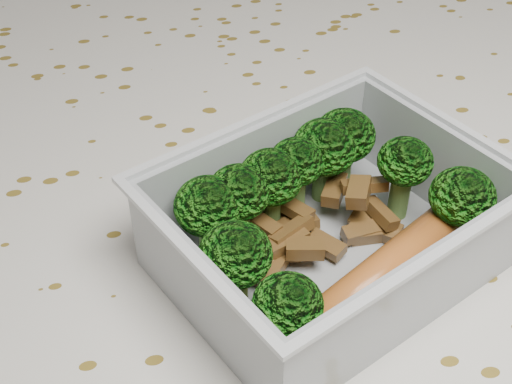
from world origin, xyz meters
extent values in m
cube|color=brown|center=(0.00, 0.00, 0.73)|extent=(1.40, 0.90, 0.04)
cube|color=silver|center=(0.00, 0.00, 0.75)|extent=(1.46, 0.96, 0.01)
cube|color=silver|center=(0.00, 0.48, 0.66)|extent=(1.46, 0.01, 0.18)
cube|color=silver|center=(0.03, -0.04, 0.76)|extent=(0.21, 0.19, 0.00)
cube|color=silver|center=(0.00, 0.02, 0.79)|extent=(0.16, 0.07, 0.06)
cube|color=silver|center=(0.06, -0.10, 0.79)|extent=(0.16, 0.07, 0.06)
cube|color=silver|center=(0.11, 0.00, 0.79)|extent=(0.05, 0.11, 0.06)
cube|color=silver|center=(-0.05, -0.07, 0.79)|extent=(0.05, 0.11, 0.06)
cube|color=silver|center=(0.00, 0.02, 0.82)|extent=(0.17, 0.08, 0.00)
cube|color=silver|center=(0.06, -0.10, 0.82)|extent=(0.17, 0.08, 0.00)
cube|color=silver|center=(0.11, 0.00, 0.82)|extent=(0.06, 0.12, 0.00)
cube|color=silver|center=(-0.05, -0.07, 0.82)|extent=(0.06, 0.12, 0.00)
cylinder|color=#608C3F|center=(-0.03, -0.02, 0.77)|extent=(0.02, 0.02, 0.03)
ellipsoid|color=#2C7B16|center=(-0.03, -0.02, 0.80)|extent=(0.04, 0.04, 0.03)
cylinder|color=#608C3F|center=(-0.02, -0.01, 0.77)|extent=(0.02, 0.02, 0.03)
ellipsoid|color=#2C7B16|center=(-0.02, -0.01, 0.80)|extent=(0.03, 0.03, 0.03)
cylinder|color=#608C3F|center=(0.01, -0.01, 0.77)|extent=(0.02, 0.02, 0.03)
ellipsoid|color=#2C7B16|center=(0.01, -0.01, 0.80)|extent=(0.04, 0.04, 0.03)
cylinder|color=#608C3F|center=(0.02, 0.00, 0.77)|extent=(0.02, 0.02, 0.03)
ellipsoid|color=#2C7B16|center=(0.02, 0.00, 0.80)|extent=(0.03, 0.03, 0.03)
cylinder|color=#608C3F|center=(0.04, 0.01, 0.77)|extent=(0.02, 0.02, 0.02)
ellipsoid|color=#2C7B16|center=(0.04, 0.01, 0.80)|extent=(0.04, 0.04, 0.03)
cylinder|color=#608C3F|center=(0.06, 0.02, 0.77)|extent=(0.02, 0.02, 0.03)
ellipsoid|color=#2C7B16|center=(0.06, 0.02, 0.80)|extent=(0.04, 0.04, 0.03)
cylinder|color=#608C3F|center=(-0.03, -0.06, 0.77)|extent=(0.02, 0.02, 0.03)
ellipsoid|color=#2C7B16|center=(-0.03, -0.06, 0.80)|extent=(0.04, 0.04, 0.03)
cylinder|color=#608C3F|center=(0.08, -0.01, 0.77)|extent=(0.02, 0.02, 0.03)
ellipsoid|color=#2C7B16|center=(0.08, -0.01, 0.80)|extent=(0.03, 0.03, 0.03)
cylinder|color=#608C3F|center=(-0.01, -0.10, 0.77)|extent=(0.02, 0.02, 0.03)
ellipsoid|color=#2C7B16|center=(-0.01, -0.10, 0.80)|extent=(0.03, 0.03, 0.03)
cylinder|color=#608C3F|center=(0.10, -0.05, 0.77)|extent=(0.02, 0.02, 0.03)
ellipsoid|color=#2C7B16|center=(0.10, -0.05, 0.80)|extent=(0.04, 0.04, 0.03)
cube|color=brown|center=(0.03, -0.03, 0.77)|extent=(0.02, 0.02, 0.01)
cube|color=brown|center=(0.01, -0.03, 0.77)|extent=(0.02, 0.03, 0.01)
cube|color=brown|center=(0.01, -0.03, 0.77)|extent=(0.03, 0.02, 0.01)
cube|color=brown|center=(0.02, -0.01, 0.77)|extent=(0.02, 0.01, 0.01)
cube|color=brown|center=(0.00, -0.04, 0.77)|extent=(0.02, 0.03, 0.01)
cube|color=brown|center=(-0.01, -0.04, 0.77)|extent=(0.02, 0.02, 0.01)
cube|color=brown|center=(-0.02, -0.02, 0.77)|extent=(0.01, 0.02, 0.01)
cube|color=brown|center=(0.06, -0.02, 0.79)|extent=(0.02, 0.03, 0.01)
cube|color=brown|center=(0.05, 0.00, 0.78)|extent=(0.02, 0.03, 0.01)
cube|color=brown|center=(-0.01, -0.05, 0.77)|extent=(0.02, 0.03, 0.01)
cube|color=brown|center=(0.06, -0.03, 0.77)|extent=(0.02, 0.01, 0.01)
cube|color=brown|center=(0.00, -0.02, 0.78)|extent=(0.02, 0.03, 0.01)
cube|color=brown|center=(0.00, -0.02, 0.77)|extent=(0.02, 0.02, 0.01)
cube|color=brown|center=(0.07, -0.02, 0.77)|extent=(0.02, 0.03, 0.01)
cube|color=brown|center=(0.00, -0.06, 0.77)|extent=(0.03, 0.02, 0.01)
cube|color=brown|center=(0.02, -0.01, 0.78)|extent=(0.02, 0.03, 0.01)
cube|color=brown|center=(0.01, -0.01, 0.77)|extent=(0.03, 0.02, 0.01)
cube|color=brown|center=(0.01, -0.03, 0.78)|extent=(0.03, 0.02, 0.01)
cube|color=brown|center=(0.02, -0.04, 0.77)|extent=(0.02, 0.02, 0.01)
cube|color=brown|center=(0.05, -0.03, 0.77)|extent=(0.02, 0.01, 0.01)
cube|color=brown|center=(0.06, -0.01, 0.78)|extent=(0.03, 0.01, 0.01)
cube|color=brown|center=(0.01, -0.02, 0.77)|extent=(0.03, 0.02, 0.01)
cube|color=brown|center=(0.06, -0.03, 0.77)|extent=(0.03, 0.03, 0.01)
cylinder|color=#BA5F24|center=(0.05, -0.07, 0.78)|extent=(0.12, 0.08, 0.02)
sphere|color=#BA5F24|center=(0.10, -0.04, 0.78)|extent=(0.02, 0.02, 0.02)
sphere|color=#BA5F24|center=(-0.01, -0.10, 0.78)|extent=(0.02, 0.02, 0.02)
camera|label=1|loc=(-0.08, -0.30, 1.05)|focal=50.00mm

